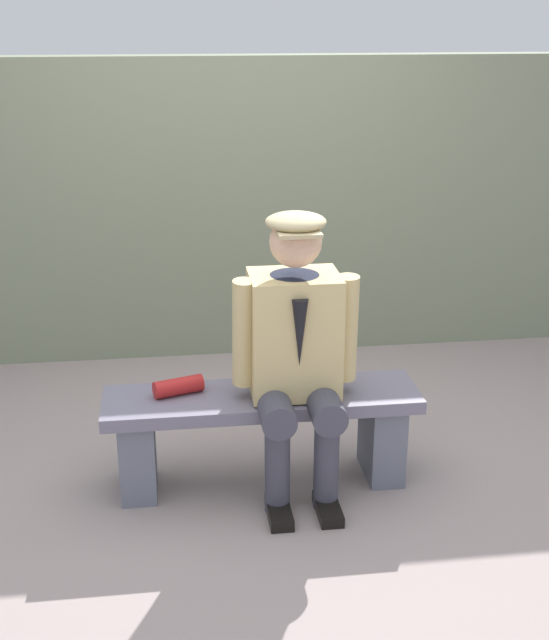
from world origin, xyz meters
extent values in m
plane|color=gray|center=(0.00, 0.00, 0.00)|extent=(30.00, 30.00, 0.00)
cube|color=slate|center=(0.00, 0.00, 0.42)|extent=(1.42, 0.37, 0.06)
cube|color=slate|center=(-0.56, 0.00, 0.19)|extent=(0.16, 0.31, 0.39)
cube|color=slate|center=(0.56, 0.00, 0.19)|extent=(0.16, 0.31, 0.39)
cube|color=tan|center=(-0.14, 0.00, 0.73)|extent=(0.39, 0.30, 0.55)
cylinder|color=#1E2338|center=(-0.14, 0.00, 0.97)|extent=(0.21, 0.21, 0.06)
cone|color=black|center=(-0.14, 0.15, 0.79)|extent=(0.07, 0.07, 0.30)
sphere|color=#DBAD8C|center=(-0.14, 0.02, 1.15)|extent=(0.22, 0.22, 0.22)
ellipsoid|color=tan|center=(-0.14, 0.02, 1.24)|extent=(0.26, 0.26, 0.08)
cube|color=tan|center=(-0.14, 0.12, 1.21)|extent=(0.18, 0.10, 0.02)
cylinder|color=#3E3E4C|center=(-0.25, 0.13, 0.46)|extent=(0.15, 0.41, 0.15)
cylinder|color=#3E3E4C|center=(-0.25, 0.25, 0.23)|extent=(0.11, 0.11, 0.46)
cube|color=black|center=(-0.25, 0.31, 0.03)|extent=(0.10, 0.24, 0.05)
cylinder|color=tan|center=(-0.37, 0.04, 0.76)|extent=(0.11, 0.14, 0.49)
cylinder|color=#3E3E4C|center=(-0.04, 0.13, 0.46)|extent=(0.15, 0.41, 0.15)
cylinder|color=#3E3E4C|center=(-0.04, 0.25, 0.23)|extent=(0.11, 0.11, 0.46)
cube|color=black|center=(-0.04, 0.31, 0.03)|extent=(0.10, 0.24, 0.05)
cylinder|color=tan|center=(0.08, 0.04, 0.76)|extent=(0.11, 0.15, 0.49)
cylinder|color=#B21E1E|center=(0.37, -0.04, 0.49)|extent=(0.23, 0.14, 0.08)
cube|color=gray|center=(0.00, -1.70, 0.91)|extent=(12.00, 0.24, 1.83)
camera|label=1|loc=(0.39, 3.40, 2.06)|focal=47.16mm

